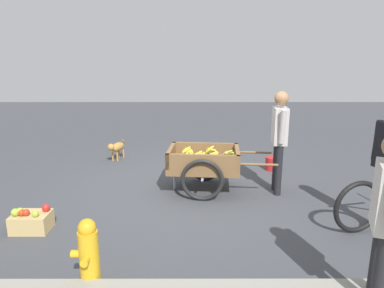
{
  "coord_description": "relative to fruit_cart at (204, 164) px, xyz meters",
  "views": [
    {
      "loc": [
        -0.12,
        5.23,
        2.02
      ],
      "look_at": [
        -0.12,
        0.03,
        0.75
      ],
      "focal_mm": 31.88,
      "sensor_mm": 36.0,
      "label": 1
    }
  ],
  "objects": [
    {
      "name": "dog",
      "position": [
        1.75,
        -1.71,
        -0.17
      ],
      "size": [
        0.3,
        0.65,
        0.4
      ],
      "color": "#AD7A38",
      "rests_on": "ground"
    },
    {
      "name": "fruit_cart",
      "position": [
        0.0,
        0.0,
        0.0
      ],
      "size": [
        1.71,
        0.99,
        0.73
      ],
      "color": "brown",
      "rests_on": "ground"
    },
    {
      "name": "vendor_person",
      "position": [
        -1.14,
        0.1,
        0.51
      ],
      "size": [
        0.23,
        0.55,
        1.59
      ],
      "color": "black",
      "rests_on": "ground"
    },
    {
      "name": "fire_hydrant",
      "position": [
        1.12,
        2.42,
        -0.11
      ],
      "size": [
        0.25,
        0.25,
        0.67
      ],
      "color": "gold",
      "rests_on": "ground"
    },
    {
      "name": "ground_plane",
      "position": [
        0.31,
        -0.07,
        -0.44
      ],
      "size": [
        24.0,
        24.0,
        0.0
      ],
      "primitive_type": "plane",
      "color": "#3D3F44"
    },
    {
      "name": "apple_crate",
      "position": [
        2.15,
        1.36,
        -0.31
      ],
      "size": [
        0.44,
        0.32,
        0.32
      ],
      "color": "tan",
      "rests_on": "ground"
    },
    {
      "name": "plastic_bucket",
      "position": [
        -1.33,
        -1.02,
        -0.31
      ],
      "size": [
        0.23,
        0.23,
        0.25
      ],
      "primitive_type": "cylinder",
      "color": "#B21E1E",
      "rests_on": "ground"
    }
  ]
}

